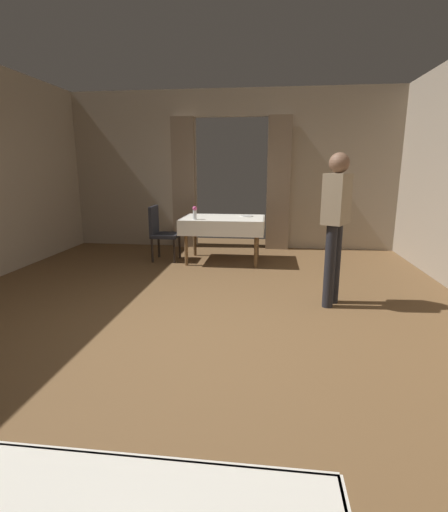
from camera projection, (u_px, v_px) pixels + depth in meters
ground at (186, 333)px, 3.64m from camera, size 10.08×10.08×0.00m
wall_back at (231, 170)px, 7.34m from camera, size 6.40×0.27×3.00m
dining_table_mid at (223, 223)px, 6.32m from camera, size 1.37×0.96×0.75m
chair_mid_left at (161, 231)px, 6.43m from camera, size 0.44×0.44×0.93m
flower_vase_mid at (195, 212)px, 6.02m from camera, size 0.07×0.07×0.21m
plate_mid_b at (247, 216)px, 6.43m from camera, size 0.22×0.22×0.01m
person_waiter_by_doorway at (336, 217)px, 4.18m from camera, size 0.36×0.42×1.72m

